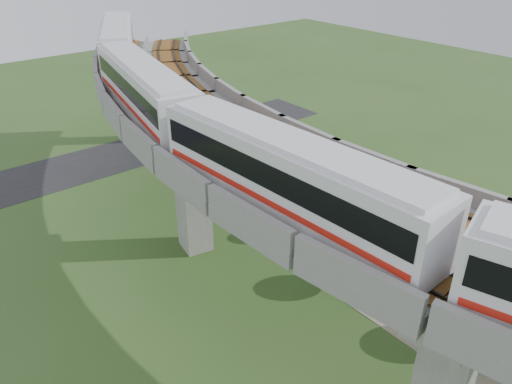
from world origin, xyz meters
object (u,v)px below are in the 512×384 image
at_px(metro_train, 241,120).
at_px(car_dark, 368,202).
at_px(car_red, 483,234).
at_px(car_white, 487,281).

relative_size(metro_train, car_dark, 16.91).
xyz_separation_m(metro_train, car_red, (18.43, -6.89, -11.74)).
height_order(metro_train, car_white, metro_train).
bearing_deg(car_white, car_red, 1.02).
distance_m(metro_train, car_white, 20.12).
bearing_deg(car_white, car_dark, 48.80).
xyz_separation_m(car_red, car_dark, (-3.11, 8.96, -0.00)).
bearing_deg(car_dark, car_white, 149.07).
xyz_separation_m(metro_train, car_white, (12.88, -10.22, -11.59)).
relative_size(car_red, car_dark, 0.89).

